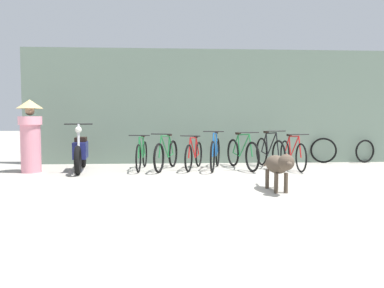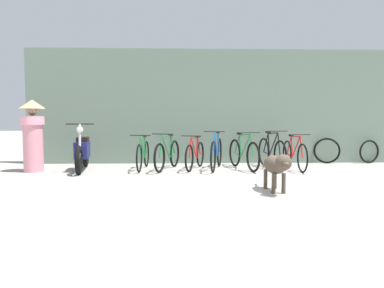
{
  "view_description": "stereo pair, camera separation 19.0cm",
  "coord_description": "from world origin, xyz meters",
  "px_view_note": "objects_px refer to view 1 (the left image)",
  "views": [
    {
      "loc": [
        -1.13,
        -6.24,
        1.16
      ],
      "look_at": [
        -0.67,
        1.26,
        0.65
      ],
      "focal_mm": 35.0,
      "sensor_mm": 36.0,
      "label": 1
    },
    {
      "loc": [
        -0.94,
        -6.24,
        1.16
      ],
      "look_at": [
        -0.67,
        1.26,
        0.65
      ],
      "focal_mm": 35.0,
      "sensor_mm": 36.0,
      "label": 2
    }
  ],
  "objects_px": {
    "stray_dog": "(278,165)",
    "spare_tire_left": "(365,151)",
    "bicycle_5": "(270,152)",
    "spare_tire_right": "(323,150)",
    "bicycle_3": "(215,153)",
    "bicycle_6": "(292,154)",
    "bicycle_0": "(142,155)",
    "bicycle_1": "(166,155)",
    "bicycle_4": "(242,154)",
    "motorcycle": "(81,152)",
    "bicycle_2": "(194,155)",
    "person_in_robes": "(30,133)"
  },
  "relations": [
    {
      "from": "bicycle_1",
      "to": "bicycle_5",
      "type": "xyz_separation_m",
      "value": [
        2.44,
        0.2,
        0.02
      ]
    },
    {
      "from": "bicycle_1",
      "to": "motorcycle",
      "type": "distance_m",
      "value": 1.9
    },
    {
      "from": "bicycle_2",
      "to": "spare_tire_right",
      "type": "relative_size",
      "value": 2.26
    },
    {
      "from": "bicycle_2",
      "to": "bicycle_5",
      "type": "distance_m",
      "value": 1.81
    },
    {
      "from": "bicycle_4",
      "to": "motorcycle",
      "type": "bearing_deg",
      "value": -101.76
    },
    {
      "from": "bicycle_6",
      "to": "person_in_robes",
      "type": "relative_size",
      "value": 1.08
    },
    {
      "from": "bicycle_2",
      "to": "spare_tire_right",
      "type": "xyz_separation_m",
      "value": [
        3.46,
        0.98,
        0.0
      ]
    },
    {
      "from": "bicycle_4",
      "to": "spare_tire_left",
      "type": "distance_m",
      "value": 3.62
    },
    {
      "from": "bicycle_0",
      "to": "bicycle_4",
      "type": "bearing_deg",
      "value": 93.46
    },
    {
      "from": "bicycle_4",
      "to": "person_in_robes",
      "type": "xyz_separation_m",
      "value": [
        -4.66,
        -0.26,
        0.5
      ]
    },
    {
      "from": "bicycle_0",
      "to": "motorcycle",
      "type": "bearing_deg",
      "value": -79.47
    },
    {
      "from": "bicycle_1",
      "to": "stray_dog",
      "type": "distance_m",
      "value": 3.22
    },
    {
      "from": "motorcycle",
      "to": "bicycle_3",
      "type": "bearing_deg",
      "value": 84.38
    },
    {
      "from": "bicycle_3",
      "to": "bicycle_1",
      "type": "bearing_deg",
      "value": -75.15
    },
    {
      "from": "bicycle_1",
      "to": "bicycle_2",
      "type": "distance_m",
      "value": 0.63
    },
    {
      "from": "bicycle_5",
      "to": "stray_dog",
      "type": "bearing_deg",
      "value": -20.54
    },
    {
      "from": "bicycle_6",
      "to": "spare_tire_right",
      "type": "bearing_deg",
      "value": 131.38
    },
    {
      "from": "bicycle_0",
      "to": "spare_tire_right",
      "type": "bearing_deg",
      "value": 106.2
    },
    {
      "from": "bicycle_3",
      "to": "spare_tire_left",
      "type": "bearing_deg",
      "value": 117.08
    },
    {
      "from": "motorcycle",
      "to": "stray_dog",
      "type": "height_order",
      "value": "motorcycle"
    },
    {
      "from": "bicycle_5",
      "to": "stray_dog",
      "type": "height_order",
      "value": "bicycle_5"
    },
    {
      "from": "bicycle_1",
      "to": "motorcycle",
      "type": "bearing_deg",
      "value": -70.08
    },
    {
      "from": "bicycle_3",
      "to": "bicycle_6",
      "type": "xyz_separation_m",
      "value": [
        1.78,
        -0.09,
        -0.02
      ]
    },
    {
      "from": "bicycle_2",
      "to": "bicycle_4",
      "type": "distance_m",
      "value": 1.11
    },
    {
      "from": "stray_dog",
      "to": "spare_tire_right",
      "type": "distance_m",
      "value": 4.36
    },
    {
      "from": "bicycle_2",
      "to": "person_in_robes",
      "type": "distance_m",
      "value": 3.6
    },
    {
      "from": "bicycle_2",
      "to": "bicycle_3",
      "type": "distance_m",
      "value": 0.49
    },
    {
      "from": "stray_dog",
      "to": "spare_tire_left",
      "type": "bearing_deg",
      "value": 133.55
    },
    {
      "from": "bicycle_5",
      "to": "spare_tire_left",
      "type": "distance_m",
      "value": 2.9
    },
    {
      "from": "bicycle_6",
      "to": "spare_tire_left",
      "type": "relative_size",
      "value": 2.79
    },
    {
      "from": "bicycle_1",
      "to": "bicycle_6",
      "type": "xyz_separation_m",
      "value": [
        2.9,
        -0.06,
        0.0
      ]
    },
    {
      "from": "bicycle_6",
      "to": "person_in_robes",
      "type": "xyz_separation_m",
      "value": [
        -5.82,
        -0.17,
        0.5
      ]
    },
    {
      "from": "bicycle_0",
      "to": "bicycle_4",
      "type": "distance_m",
      "value": 2.3
    },
    {
      "from": "stray_dog",
      "to": "spare_tire_right",
      "type": "height_order",
      "value": "spare_tire_right"
    },
    {
      "from": "bicycle_0",
      "to": "bicycle_2",
      "type": "relative_size",
      "value": 1.06
    },
    {
      "from": "bicycle_2",
      "to": "motorcycle",
      "type": "relative_size",
      "value": 0.8
    },
    {
      "from": "bicycle_6",
      "to": "motorcycle",
      "type": "xyz_separation_m",
      "value": [
        -4.8,
        -0.03,
        0.07
      ]
    },
    {
      "from": "person_in_robes",
      "to": "spare_tire_left",
      "type": "xyz_separation_m",
      "value": [
        8.13,
        1.28,
        -0.55
      ]
    },
    {
      "from": "bicycle_3",
      "to": "stray_dog",
      "type": "distance_m",
      "value": 2.78
    },
    {
      "from": "bicycle_5",
      "to": "bicycle_3",
      "type": "bearing_deg",
      "value": -90.58
    },
    {
      "from": "motorcycle",
      "to": "spare_tire_left",
      "type": "relative_size",
      "value": 3.09
    },
    {
      "from": "bicycle_3",
      "to": "spare_tire_right",
      "type": "bearing_deg",
      "value": 121.87
    },
    {
      "from": "bicycle_1",
      "to": "stray_dog",
      "type": "height_order",
      "value": "bicycle_1"
    },
    {
      "from": "bicycle_3",
      "to": "bicycle_6",
      "type": "height_order",
      "value": "bicycle_3"
    },
    {
      "from": "bicycle_3",
      "to": "bicycle_6",
      "type": "bearing_deg",
      "value": 100.31
    },
    {
      "from": "bicycle_6",
      "to": "stray_dog",
      "type": "height_order",
      "value": "bicycle_6"
    },
    {
      "from": "bicycle_6",
      "to": "bicycle_0",
      "type": "bearing_deg",
      "value": -93.08
    },
    {
      "from": "bicycle_4",
      "to": "stray_dog",
      "type": "xyz_separation_m",
      "value": [
        0.05,
        -2.69,
        0.07
      ]
    },
    {
      "from": "bicycle_1",
      "to": "bicycle_2",
      "type": "xyz_separation_m",
      "value": [
        0.63,
        0.06,
        -0.02
      ]
    },
    {
      "from": "spare_tire_right",
      "to": "bicycle_3",
      "type": "bearing_deg",
      "value": -161.3
    }
  ]
}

